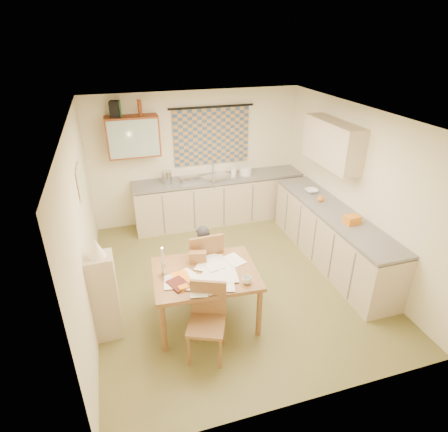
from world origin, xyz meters
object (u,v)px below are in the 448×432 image
object	(u,v)px
stove	(367,269)
shelf_stand	(105,297)
person	(203,260)
counter_right	(331,236)
chair_far	(204,273)
counter_back	(220,200)
dining_table	(206,296)

from	to	relation	value
stove	shelf_stand	size ratio (longest dim) A/B	0.77
person	counter_right	bearing A→B (deg)	-156.58
chair_far	counter_back	bearing A→B (deg)	-114.06
stove	dining_table	xyz separation A→B (m)	(-2.30, 0.17, -0.07)
counter_back	dining_table	size ratio (longest dim) A/B	2.43
counter_right	person	bearing A→B (deg)	-174.48
counter_back	dining_table	bearing A→B (deg)	-109.87
chair_far	stove	bearing A→B (deg)	159.22
shelf_stand	chair_far	bearing A→B (deg)	19.62
shelf_stand	counter_right	bearing A→B (deg)	11.00
dining_table	shelf_stand	size ratio (longest dim) A/B	1.17
person	dining_table	bearing A→B (deg)	96.80
shelf_stand	person	bearing A→B (deg)	19.46
person	stove	bearing A→B (deg)	179.21
counter_back	stove	xyz separation A→B (m)	(1.33, -2.86, -0.01)
counter_right	dining_table	xyz separation A→B (m)	(-2.30, -0.78, -0.07)
chair_far	person	distance (m)	0.23
counter_back	counter_right	distance (m)	2.33
counter_right	chair_far	world-z (taller)	chair_far
stove	dining_table	bearing A→B (deg)	175.67
stove	person	distance (m)	2.32
counter_back	counter_right	bearing A→B (deg)	-55.13
dining_table	person	size ratio (longest dim) A/B	1.24
chair_far	shelf_stand	distance (m)	1.46
shelf_stand	dining_table	bearing A→B (deg)	-4.18
stove	shelf_stand	xyz separation A→B (m)	(-3.54, 0.26, 0.14)
counter_back	chair_far	world-z (taller)	chair_far
dining_table	shelf_stand	bearing A→B (deg)	179.79
person	chair_far	bearing A→B (deg)	-87.22
counter_back	stove	world-z (taller)	counter_back
chair_far	shelf_stand	bearing A→B (deg)	17.65
counter_right	shelf_stand	xyz separation A→B (m)	(-3.54, -0.69, 0.13)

